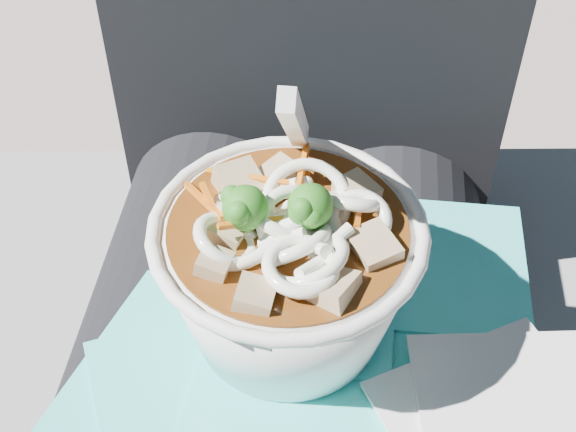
# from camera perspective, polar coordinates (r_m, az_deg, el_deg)

# --- Properties ---
(lap) EXTENTS (0.33, 0.48, 0.16)m
(lap) POSITION_cam_1_polar(r_m,az_deg,el_deg) (0.63, -0.85, -13.85)
(lap) COLOR black
(lap) RESTS_ON stone_ledge
(person_body) EXTENTS (0.34, 0.94, 1.01)m
(person_body) POSITION_cam_1_polar(r_m,az_deg,el_deg) (0.66, 0.08, -6.08)
(person_body) COLOR black
(person_body) RESTS_ON ground
(plastic_bag) EXTENTS (0.33, 0.35, 0.01)m
(plastic_bag) POSITION_cam_1_polar(r_m,az_deg,el_deg) (0.55, 0.32, -10.10)
(plastic_bag) COLOR #30C9C2
(plastic_bag) RESTS_ON lap
(napkins) EXTENTS (0.18, 0.18, 0.01)m
(napkins) POSITION_cam_1_polar(r_m,az_deg,el_deg) (0.53, 15.53, -14.11)
(napkins) COLOR silver
(napkins) RESTS_ON plastic_bag
(udon_bowl) EXTENTS (0.20, 0.20, 0.20)m
(udon_bowl) POSITION_cam_1_polar(r_m,az_deg,el_deg) (0.51, -0.00, -3.60)
(udon_bowl) COLOR white
(udon_bowl) RESTS_ON plastic_bag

